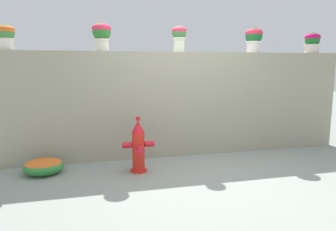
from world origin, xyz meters
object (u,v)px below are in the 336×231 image
potted_plant_3 (254,38)px  potted_plant_4 (312,41)px  flower_bush_left (44,166)px  potted_plant_1 (102,33)px  fire_hydrant (138,147)px  potted_plant_2 (179,35)px  potted_plant_0 (6,35)px

potted_plant_3 → potted_plant_4: size_ratio=1.14×
potted_plant_4 → flower_bush_left: size_ratio=0.70×
potted_plant_1 → fire_hydrant: 1.88m
potted_plant_2 → potted_plant_3: bearing=0.7°
potted_plant_0 → flower_bush_left: 1.98m
potted_plant_0 → potted_plant_2: bearing=-0.2°
potted_plant_0 → flower_bush_left: (0.47, -0.56, -1.83)m
potted_plant_4 → potted_plant_2: bearing=-179.3°
potted_plant_1 → potted_plant_0: bearing=-179.5°
potted_plant_2 → potted_plant_4: size_ratio=1.11×
potted_plant_2 → potted_plant_4: bearing=0.7°
potted_plant_1 → potted_plant_2: bearing=-0.8°
potted_plant_0 → potted_plant_4: size_ratio=0.97×
potted_plant_4 → flower_bush_left: potted_plant_4 is taller
potted_plant_3 → potted_plant_4: (1.21, 0.01, -0.05)m
potted_plant_0 → potted_plant_3: potted_plant_3 is taller
potted_plant_1 → potted_plant_3: size_ratio=1.01×
potted_plant_2 → flower_bush_left: size_ratio=0.77×
potted_plant_1 → potted_plant_3: bearing=-0.0°
potted_plant_1 → potted_plant_3: 2.61m
potted_plant_2 → flower_bush_left: potted_plant_2 is taller
potted_plant_3 → fire_hydrant: potted_plant_3 is taller
fire_hydrant → flower_bush_left: size_ratio=1.45×
potted_plant_0 → potted_plant_1: (1.36, 0.01, 0.05)m
potted_plant_1 → fire_hydrant: potted_plant_1 is taller
potted_plant_0 → potted_plant_2: 2.61m
potted_plant_3 → potted_plant_1: bearing=180.0°
potted_plant_0 → potted_plant_4: 5.19m
potted_plant_1 → potted_plant_2: size_ratio=1.04×
potted_plant_2 → potted_plant_3: size_ratio=0.98×
potted_plant_4 → fire_hydrant: (-3.40, -0.82, -1.58)m
potted_plant_1 → flower_bush_left: 2.16m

